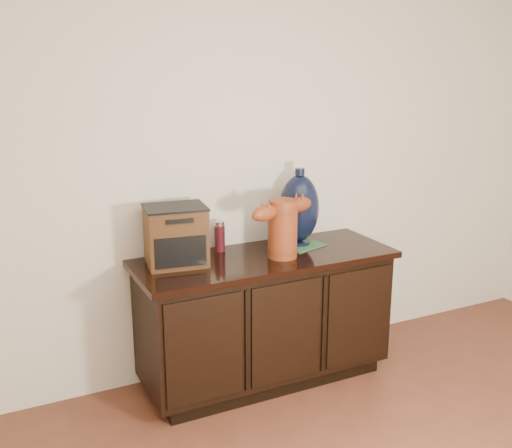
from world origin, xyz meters
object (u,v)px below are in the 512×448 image
lamp_base (299,209)px  sideboard (265,317)px  spray_can (220,237)px  tv_radio (176,236)px  terracotta_vessel (283,225)px

lamp_base → sideboard: bearing=-160.2°
sideboard → spray_can: bearing=135.1°
sideboard → lamp_base: size_ratio=3.27×
sideboard → lamp_base: (0.27, 0.10, 0.59)m
lamp_base → tv_radio: bearing=-178.8°
lamp_base → spray_can: bearing=168.4°
terracotta_vessel → lamp_base: (0.19, 0.16, 0.04)m
terracotta_vessel → tv_radio: size_ratio=1.30×
sideboard → lamp_base: 0.65m
terracotta_vessel → spray_can: terracotta_vessel is taller
sideboard → tv_radio: (-0.49, 0.08, 0.53)m
sideboard → spray_can: spray_can is taller
tv_radio → spray_can: 0.32m
sideboard → spray_can: (-0.19, 0.19, 0.45)m
tv_radio → lamp_base: lamp_base is taller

